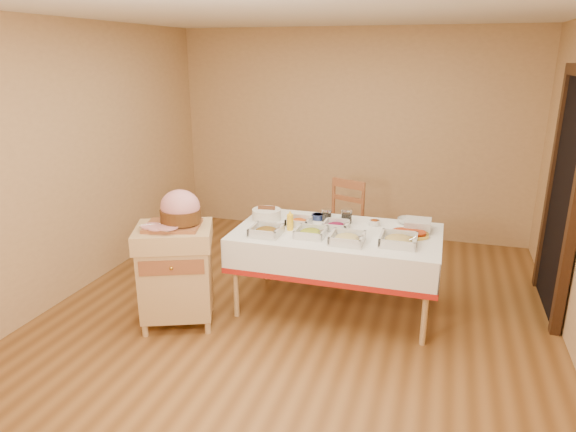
{
  "coord_description": "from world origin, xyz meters",
  "views": [
    {
      "loc": [
        1.15,
        -3.98,
        2.28
      ],
      "look_at": [
        -0.13,
        0.2,
        0.89
      ],
      "focal_mm": 32.0,
      "sensor_mm": 36.0,
      "label": 1
    }
  ],
  "objects_px": {
    "ham_on_board": "(179,211)",
    "preserve_jar_left": "(327,216)",
    "dining_table": "(337,248)",
    "butcher_cart": "(176,270)",
    "dining_chair": "(340,225)",
    "bread_basket": "(267,214)",
    "preserve_jar_right": "(347,217)",
    "mustard_bottle": "(290,221)",
    "plate_stack": "(418,225)",
    "brass_platter": "(409,234)"
  },
  "relations": [
    {
      "from": "ham_on_board",
      "to": "bread_basket",
      "type": "xyz_separation_m",
      "value": [
        0.49,
        0.79,
        -0.21
      ]
    },
    {
      "from": "butcher_cart",
      "to": "preserve_jar_right",
      "type": "xyz_separation_m",
      "value": [
        1.3,
        0.94,
        0.31
      ]
    },
    {
      "from": "dining_table",
      "to": "ham_on_board",
      "type": "relative_size",
      "value": 3.82
    },
    {
      "from": "dining_table",
      "to": "preserve_jar_left",
      "type": "distance_m",
      "value": 0.36
    },
    {
      "from": "preserve_jar_right",
      "to": "plate_stack",
      "type": "xyz_separation_m",
      "value": [
        0.65,
        -0.02,
        -0.01
      ]
    },
    {
      "from": "butcher_cart",
      "to": "plate_stack",
      "type": "relative_size",
      "value": 3.91
    },
    {
      "from": "dining_table",
      "to": "ham_on_board",
      "type": "xyz_separation_m",
      "value": [
        -1.21,
        -0.64,
        0.43
      ]
    },
    {
      "from": "butcher_cart",
      "to": "dining_table",
      "type": "bearing_deg",
      "value": 28.25
    },
    {
      "from": "dining_table",
      "to": "preserve_jar_left",
      "type": "relative_size",
      "value": 15.2
    },
    {
      "from": "preserve_jar_right",
      "to": "bread_basket",
      "type": "height_order",
      "value": "preserve_jar_right"
    },
    {
      "from": "bread_basket",
      "to": "plate_stack",
      "type": "relative_size",
      "value": 1.21
    },
    {
      "from": "preserve_jar_right",
      "to": "mustard_bottle",
      "type": "bearing_deg",
      "value": -141.56
    },
    {
      "from": "mustard_bottle",
      "to": "butcher_cart",
      "type": "bearing_deg",
      "value": -145.21
    },
    {
      "from": "dining_chair",
      "to": "mustard_bottle",
      "type": "bearing_deg",
      "value": -103.94
    },
    {
      "from": "plate_stack",
      "to": "brass_platter",
      "type": "relative_size",
      "value": 0.67
    },
    {
      "from": "preserve_jar_right",
      "to": "brass_platter",
      "type": "distance_m",
      "value": 0.63
    },
    {
      "from": "plate_stack",
      "to": "preserve_jar_right",
      "type": "bearing_deg",
      "value": 178.32
    },
    {
      "from": "butcher_cart",
      "to": "dining_chair",
      "type": "height_order",
      "value": "dining_chair"
    },
    {
      "from": "plate_stack",
      "to": "brass_platter",
      "type": "distance_m",
      "value": 0.19
    },
    {
      "from": "brass_platter",
      "to": "butcher_cart",
      "type": "bearing_deg",
      "value": -158.51
    },
    {
      "from": "preserve_jar_right",
      "to": "dining_chair",
      "type": "bearing_deg",
      "value": 105.72
    },
    {
      "from": "butcher_cart",
      "to": "preserve_jar_left",
      "type": "height_order",
      "value": "butcher_cart"
    },
    {
      "from": "dining_table",
      "to": "preserve_jar_right",
      "type": "height_order",
      "value": "preserve_jar_right"
    },
    {
      "from": "plate_stack",
      "to": "bread_basket",
      "type": "bearing_deg",
      "value": -175.86
    },
    {
      "from": "butcher_cart",
      "to": "brass_platter",
      "type": "xyz_separation_m",
      "value": [
        1.89,
        0.74,
        0.27
      ]
    },
    {
      "from": "ham_on_board",
      "to": "mustard_bottle",
      "type": "bearing_deg",
      "value": 34.58
    },
    {
      "from": "preserve_jar_left",
      "to": "mustard_bottle",
      "type": "relative_size",
      "value": 0.66
    },
    {
      "from": "ham_on_board",
      "to": "preserve_jar_left",
      "type": "relative_size",
      "value": 3.98
    },
    {
      "from": "preserve_jar_right",
      "to": "mustard_bottle",
      "type": "xyz_separation_m",
      "value": [
        -0.45,
        -0.36,
        0.02
      ]
    },
    {
      "from": "butcher_cart",
      "to": "dining_chair",
      "type": "bearing_deg",
      "value": 55.77
    },
    {
      "from": "dining_table",
      "to": "bread_basket",
      "type": "xyz_separation_m",
      "value": [
        -0.72,
        0.14,
        0.21
      ]
    },
    {
      "from": "preserve_jar_right",
      "to": "mustard_bottle",
      "type": "distance_m",
      "value": 0.57
    },
    {
      "from": "ham_on_board",
      "to": "butcher_cart",
      "type": "bearing_deg",
      "value": -141.98
    },
    {
      "from": "ham_on_board",
      "to": "preserve_jar_left",
      "type": "bearing_deg",
      "value": 40.07
    },
    {
      "from": "dining_chair",
      "to": "brass_platter",
      "type": "relative_size",
      "value": 2.86
    },
    {
      "from": "butcher_cart",
      "to": "brass_platter",
      "type": "distance_m",
      "value": 2.05
    },
    {
      "from": "preserve_jar_left",
      "to": "brass_platter",
      "type": "distance_m",
      "value": 0.8
    },
    {
      "from": "preserve_jar_left",
      "to": "preserve_jar_right",
      "type": "xyz_separation_m",
      "value": [
        0.19,
        0.02,
        0.01
      ]
    },
    {
      "from": "dining_chair",
      "to": "plate_stack",
      "type": "relative_size",
      "value": 4.29
    },
    {
      "from": "butcher_cart",
      "to": "bread_basket",
      "type": "height_order",
      "value": "butcher_cart"
    },
    {
      "from": "dining_chair",
      "to": "ham_on_board",
      "type": "bearing_deg",
      "value": -123.66
    },
    {
      "from": "dining_chair",
      "to": "ham_on_board",
      "type": "distance_m",
      "value": 1.98
    },
    {
      "from": "dining_chair",
      "to": "brass_platter",
      "type": "xyz_separation_m",
      "value": [
        0.78,
        -0.88,
        0.28
      ]
    },
    {
      "from": "dining_table",
      "to": "brass_platter",
      "type": "bearing_deg",
      "value": 5.88
    },
    {
      "from": "ham_on_board",
      "to": "bread_basket",
      "type": "bearing_deg",
      "value": 57.9
    },
    {
      "from": "preserve_jar_left",
      "to": "brass_platter",
      "type": "height_order",
      "value": "preserve_jar_left"
    },
    {
      "from": "preserve_jar_right",
      "to": "mustard_bottle",
      "type": "relative_size",
      "value": 0.73
    },
    {
      "from": "dining_chair",
      "to": "plate_stack",
      "type": "xyz_separation_m",
      "value": [
        0.84,
        -0.7,
        0.3
      ]
    },
    {
      "from": "ham_on_board",
      "to": "mustard_bottle",
      "type": "relative_size",
      "value": 2.61
    },
    {
      "from": "bread_basket",
      "to": "brass_platter",
      "type": "distance_m",
      "value": 1.35
    }
  ]
}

